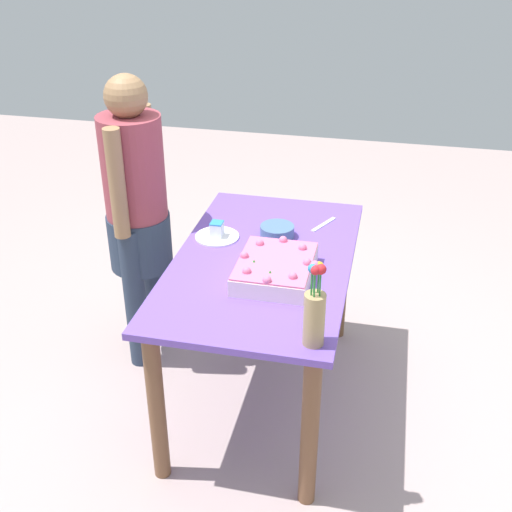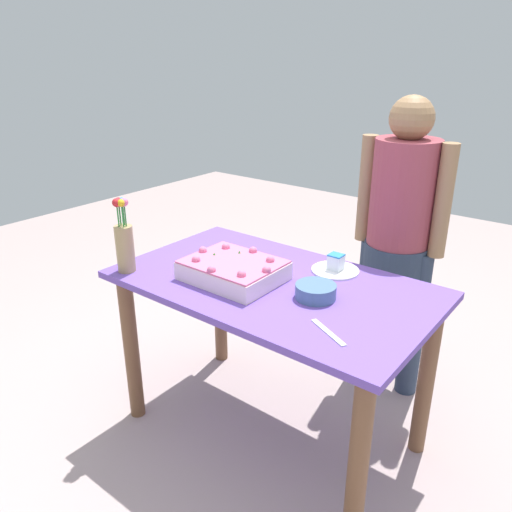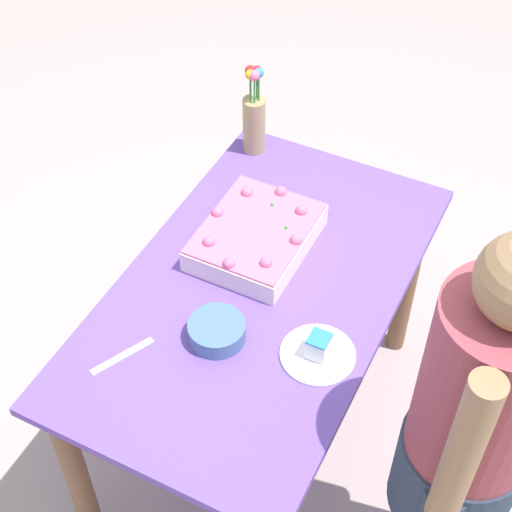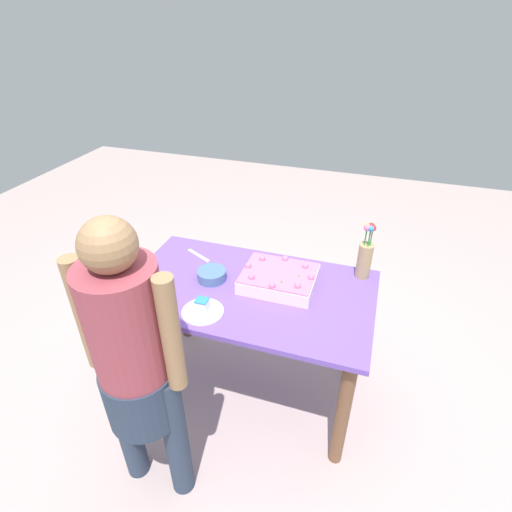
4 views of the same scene
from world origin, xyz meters
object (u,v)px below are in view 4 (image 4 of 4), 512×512
at_px(fruit_bowl, 212,275).
at_px(person_standing, 135,360).
at_px(flower_vase, 365,256).
at_px(cake_knife, 199,255).
at_px(serving_plate_with_slice, 203,309).
at_px(sheet_cake, 279,278).

xyz_separation_m(fruit_bowl, person_standing, (-0.03, -0.71, 0.05)).
bearing_deg(flower_vase, cake_knife, -174.93).
bearing_deg(person_standing, serving_plate_with_slice, -12.63).
relative_size(cake_knife, flower_vase, 0.58).
relative_size(cake_knife, fruit_bowl, 1.19).
xyz_separation_m(sheet_cake, fruit_bowl, (-0.36, -0.06, -0.01)).
height_order(serving_plate_with_slice, cake_knife, serving_plate_with_slice).
bearing_deg(person_standing, fruit_bowl, -2.37).
bearing_deg(flower_vase, sheet_cake, -152.43).
distance_m(sheet_cake, flower_vase, 0.48).
relative_size(sheet_cake, person_standing, 0.26).
relative_size(flower_vase, person_standing, 0.22).
relative_size(sheet_cake, serving_plate_with_slice, 1.88).
height_order(sheet_cake, flower_vase, flower_vase).
bearing_deg(serving_plate_with_slice, flower_vase, 37.76).
relative_size(serving_plate_with_slice, person_standing, 0.14).
bearing_deg(person_standing, cake_knife, 9.05).
distance_m(flower_vase, fruit_bowl, 0.84).
relative_size(flower_vase, fruit_bowl, 2.06).
bearing_deg(cake_knife, flower_vase, 31.61).
height_order(sheet_cake, cake_knife, sheet_cake).
bearing_deg(person_standing, sheet_cake, -27.09).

